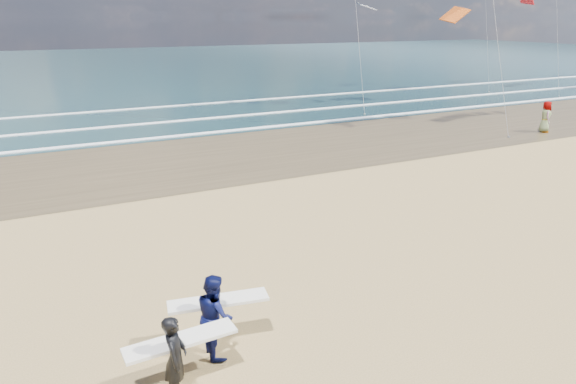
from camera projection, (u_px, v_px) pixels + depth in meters
wet_sand_strip at (427, 128)px, 33.89m from camera, size 220.00×12.00×0.01m
ocean at (193, 64)px, 79.71m from camera, size 220.00×100.00×0.02m
foam_breakers at (345, 105)px, 42.45m from camera, size 220.00×11.70×0.05m
surfer_near at (176, 356)px, 9.68m from camera, size 2.22×1.04×1.77m
surfer_far at (215, 314)px, 10.97m from camera, size 2.26×1.27×1.87m
beachgoer_0 at (546, 117)px, 32.43m from camera, size 1.07×1.14×1.96m
kite_0 at (496, 22)px, 31.70m from camera, size 7.17×4.89×11.10m
kite_1 at (357, 15)px, 38.76m from camera, size 6.81×4.85×12.20m
kite_5 at (486, 8)px, 49.68m from camera, size 4.41×4.58×15.18m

